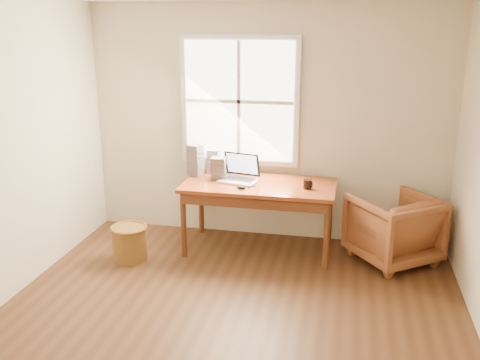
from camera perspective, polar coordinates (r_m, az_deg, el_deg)
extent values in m
cube|color=#4D2E1A|center=(4.36, -2.24, -16.95)|extent=(4.00, 4.50, 0.02)
cube|color=beige|center=(5.95, 2.88, 5.98)|extent=(4.00, 0.02, 2.60)
cube|color=silver|center=(5.92, -0.05, 8.41)|extent=(1.32, 0.05, 1.42)
cube|color=white|center=(5.89, -0.11, 8.37)|extent=(1.20, 0.02, 1.30)
cube|color=silver|center=(5.88, -0.13, 8.35)|extent=(0.04, 0.02, 1.30)
cube|color=silver|center=(5.88, -0.13, 8.35)|extent=(1.20, 0.02, 0.04)
cube|color=brown|center=(5.65, 2.06, -0.56)|extent=(1.60, 0.80, 0.04)
imported|color=brown|center=(5.72, 16.05, -4.98)|extent=(1.07, 1.08, 0.71)
cylinder|color=brown|center=(5.71, -11.69, -6.65)|extent=(0.45, 0.45, 0.35)
ellipsoid|color=black|center=(5.45, 0.13, -0.78)|extent=(0.10, 0.07, 0.03)
cylinder|color=black|center=(5.49, 7.19, -0.45)|extent=(0.10, 0.10, 0.09)
cube|color=silver|center=(6.02, -2.79, 2.03)|extent=(0.14, 0.12, 0.26)
cube|color=#27282C|center=(5.76, -2.32, 1.21)|extent=(0.16, 0.15, 0.24)
cube|color=#989AA5|center=(5.93, -4.77, 2.14)|extent=(0.19, 0.18, 0.34)
cube|color=silver|center=(6.03, -1.33, 1.75)|extent=(0.18, 0.16, 0.20)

